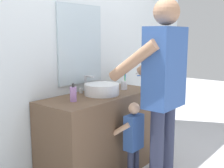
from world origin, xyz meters
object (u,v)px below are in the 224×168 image
soap_bottle (73,94)px  child_toddler (133,137)px  adult_parent (163,80)px  toothbrush_cup (124,85)px

soap_bottle → child_toddler: bearing=-45.9°
adult_parent → toothbrush_cup: bearing=67.2°
toothbrush_cup → adult_parent: adult_parent is taller
toothbrush_cup → soap_bottle: toothbrush_cup is taller
toothbrush_cup → soap_bottle: size_ratio=1.25×
toothbrush_cup → child_toddler: 0.66m
soap_bottle → adult_parent: (0.48, -0.63, 0.13)m
toothbrush_cup → adult_parent: size_ratio=0.12×
soap_bottle → adult_parent: size_ratio=0.10×
child_toddler → soap_bottle: bearing=134.1°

